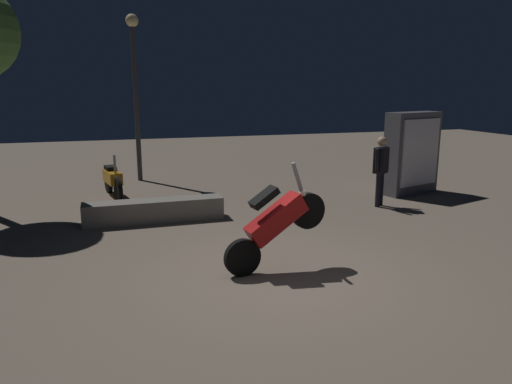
{
  "coord_description": "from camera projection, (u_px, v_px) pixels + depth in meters",
  "views": [
    {
      "loc": [
        -2.32,
        -6.21,
        2.71
      ],
      "look_at": [
        0.02,
        1.24,
        1.0
      ],
      "focal_mm": 33.59,
      "sensor_mm": 36.0,
      "label": 1
    }
  ],
  "objects": [
    {
      "name": "kiosk_billboard",
      "position": [
        412.0,
        153.0,
        12.31
      ],
      "size": [
        1.68,
        0.93,
        2.1
      ],
      "rotation": [
        0.0,
        0.0,
        3.43
      ],
      "color": "#595960",
      "rests_on": "ground_plane"
    },
    {
      "name": "ground_plane",
      "position": [
        280.0,
        275.0,
        7.05
      ],
      "size": [
        40.0,
        40.0,
        0.0
      ],
      "primitive_type": "plane",
      "color": "#756656"
    },
    {
      "name": "planter_wall_low",
      "position": [
        154.0,
        211.0,
        9.86
      ],
      "size": [
        2.83,
        0.5,
        0.45
      ],
      "color": "gray",
      "rests_on": "ground_plane"
    },
    {
      "name": "streetlamp_near",
      "position": [
        135.0,
        76.0,
        13.63
      ],
      "size": [
        0.36,
        0.36,
        4.71
      ],
      "color": "#38383D",
      "rests_on": "ground_plane"
    },
    {
      "name": "person_rider_beside",
      "position": [
        381.0,
        165.0,
        10.96
      ],
      "size": [
        0.59,
        0.46,
        1.62
      ],
      "rotation": [
        0.0,
        0.0,
        5.35
      ],
      "color": "black",
      "rests_on": "ground_plane"
    },
    {
      "name": "motorcycle_orange_parked_left",
      "position": [
        113.0,
        180.0,
        12.03
      ],
      "size": [
        0.48,
        1.65,
        1.11
      ],
      "rotation": [
        0.0,
        0.0,
        4.91
      ],
      "color": "black",
      "rests_on": "ground_plane"
    },
    {
      "name": "motorcycle_red_foreground",
      "position": [
        276.0,
        223.0,
        7.11
      ],
      "size": [
        1.66,
        0.44,
        1.63
      ],
      "rotation": [
        0.0,
        0.0,
        0.14
      ],
      "color": "black",
      "rests_on": "ground_plane"
    }
  ]
}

